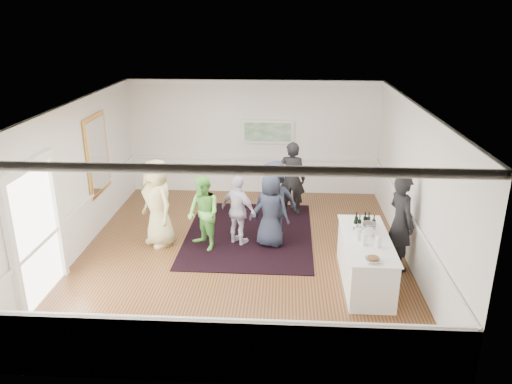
# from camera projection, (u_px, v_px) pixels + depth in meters

# --- Properties ---
(floor) EXTENTS (8.00, 8.00, 0.00)m
(floor) POSITION_uv_depth(u_px,v_px,m) (242.00, 254.00, 10.75)
(floor) COLOR brown
(floor) RESTS_ON ground
(ceiling) EXTENTS (7.00, 8.00, 0.02)m
(ceiling) POSITION_uv_depth(u_px,v_px,m) (240.00, 106.00, 9.67)
(ceiling) COLOR white
(ceiling) RESTS_ON wall_back
(wall_left) EXTENTS (0.02, 8.00, 3.20)m
(wall_left) POSITION_uv_depth(u_px,v_px,m) (74.00, 180.00, 10.40)
(wall_left) COLOR white
(wall_left) RESTS_ON floor
(wall_right) EXTENTS (0.02, 8.00, 3.20)m
(wall_right) POSITION_uv_depth(u_px,v_px,m) (414.00, 187.00, 10.02)
(wall_right) COLOR white
(wall_right) RESTS_ON floor
(wall_back) EXTENTS (7.00, 0.02, 3.20)m
(wall_back) POSITION_uv_depth(u_px,v_px,m) (253.00, 138.00, 13.97)
(wall_back) COLOR white
(wall_back) RESTS_ON floor
(wall_front) EXTENTS (7.00, 0.02, 3.20)m
(wall_front) POSITION_uv_depth(u_px,v_px,m) (215.00, 283.00, 6.46)
(wall_front) COLOR white
(wall_front) RESTS_ON floor
(wainscoting) EXTENTS (7.00, 8.00, 1.00)m
(wainscoting) POSITION_uv_depth(u_px,v_px,m) (242.00, 233.00, 10.59)
(wainscoting) COLOR white
(wainscoting) RESTS_ON floor
(mirror) EXTENTS (0.05, 1.25, 1.85)m
(mirror) POSITION_uv_depth(u_px,v_px,m) (98.00, 155.00, 11.55)
(mirror) COLOR #ECA545
(mirror) RESTS_ON wall_left
(doorway) EXTENTS (0.10, 1.78, 2.56)m
(doorway) POSITION_uv_depth(u_px,v_px,m) (35.00, 225.00, 8.68)
(doorway) COLOR white
(doorway) RESTS_ON wall_left
(landscape_painting) EXTENTS (1.44, 0.06, 0.66)m
(landscape_painting) POSITION_uv_depth(u_px,v_px,m) (268.00, 132.00, 13.83)
(landscape_painting) COLOR white
(landscape_painting) RESTS_ON wall_back
(area_rug) EXTENTS (2.94, 3.84, 0.02)m
(area_rug) POSITION_uv_depth(u_px,v_px,m) (249.00, 234.00, 11.71)
(area_rug) COLOR black
(area_rug) RESTS_ON floor
(serving_table) EXTENTS (0.87, 2.29, 0.93)m
(serving_table) POSITION_uv_depth(u_px,v_px,m) (365.00, 260.00, 9.47)
(serving_table) COLOR white
(serving_table) RESTS_ON floor
(bartender) EXTENTS (0.70, 0.84, 1.98)m
(bartender) POSITION_uv_depth(u_px,v_px,m) (401.00, 222.00, 9.86)
(bartender) COLOR black
(bartender) RESTS_ON floor
(guest_tan) EXTENTS (1.12, 1.13, 1.97)m
(guest_tan) POSITION_uv_depth(u_px,v_px,m) (158.00, 203.00, 10.89)
(guest_tan) COLOR tan
(guest_tan) RESTS_ON floor
(guest_green) EXTENTS (1.00, 1.02, 1.65)m
(guest_green) POSITION_uv_depth(u_px,v_px,m) (203.00, 213.00, 10.75)
(guest_green) COLOR #67C34E
(guest_green) RESTS_ON floor
(guest_lilac) EXTENTS (0.98, 0.83, 1.58)m
(guest_lilac) POSITION_uv_depth(u_px,v_px,m) (239.00, 211.00, 10.98)
(guest_lilac) COLOR silver
(guest_lilac) RESTS_ON floor
(guest_dark_a) EXTENTS (1.39, 1.23, 1.87)m
(guest_dark_a) POSITION_uv_depth(u_px,v_px,m) (274.00, 202.00, 11.09)
(guest_dark_a) COLOR #212637
(guest_dark_a) RESTS_ON floor
(guest_dark_b) EXTENTS (0.77, 0.57, 1.91)m
(guest_dark_b) POSITION_uv_depth(u_px,v_px,m) (292.00, 179.00, 12.58)
(guest_dark_b) COLOR black
(guest_dark_b) RESTS_ON floor
(guest_navy) EXTENTS (0.95, 0.78, 1.66)m
(guest_navy) POSITION_uv_depth(u_px,v_px,m) (271.00, 210.00, 10.89)
(guest_navy) COLOR #212637
(guest_navy) RESTS_ON floor
(wine_bottles) EXTENTS (0.43, 0.25, 0.31)m
(wine_bottles) POSITION_uv_depth(u_px,v_px,m) (364.00, 220.00, 9.72)
(wine_bottles) COLOR black
(wine_bottles) RESTS_ON serving_table
(juice_pitchers) EXTENTS (0.44, 0.41, 0.24)m
(juice_pitchers) POSITION_uv_depth(u_px,v_px,m) (367.00, 238.00, 9.06)
(juice_pitchers) COLOR #62A63B
(juice_pitchers) RESTS_ON serving_table
(ice_bucket) EXTENTS (0.26, 0.26, 0.25)m
(ice_bucket) POSITION_uv_depth(u_px,v_px,m) (369.00, 229.00, 9.42)
(ice_bucket) COLOR silver
(ice_bucket) RESTS_ON serving_table
(nut_bowl) EXTENTS (0.29, 0.29, 0.08)m
(nut_bowl) POSITION_uv_depth(u_px,v_px,m) (373.00, 259.00, 8.44)
(nut_bowl) COLOR white
(nut_bowl) RESTS_ON serving_table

